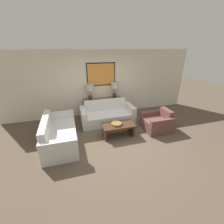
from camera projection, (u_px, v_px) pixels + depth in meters
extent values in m
plane|color=brown|center=(119.00, 142.00, 4.67)|extent=(20.00, 20.00, 0.00)
cube|color=beige|center=(101.00, 83.00, 6.25)|extent=(7.96, 0.10, 2.65)
cube|color=black|center=(101.00, 74.00, 6.05)|extent=(1.18, 0.01, 0.92)
cube|color=orange|center=(101.00, 74.00, 6.04)|extent=(1.10, 0.02, 0.84)
cube|color=brown|center=(103.00, 107.00, 6.40)|extent=(1.60, 0.36, 0.74)
cylinder|color=#333338|center=(90.00, 99.00, 6.11)|extent=(0.15, 0.15, 0.02)
sphere|color=#333338|center=(90.00, 97.00, 6.07)|extent=(0.18, 0.18, 0.18)
cylinder|color=#8C7A51|center=(90.00, 93.00, 6.00)|extent=(0.02, 0.02, 0.19)
cylinder|color=#B2ADA3|center=(90.00, 87.00, 5.91)|extent=(0.33, 0.33, 0.24)
cylinder|color=#333338|center=(115.00, 97.00, 6.38)|extent=(0.15, 0.15, 0.02)
sphere|color=#333338|center=(115.00, 95.00, 6.34)|extent=(0.18, 0.18, 0.18)
cylinder|color=#8C7A51|center=(115.00, 91.00, 6.27)|extent=(0.02, 0.02, 0.19)
cylinder|color=#B2ADA3|center=(115.00, 85.00, 6.18)|extent=(0.33, 0.33, 0.24)
cube|color=silver|center=(108.00, 119.00, 5.72)|extent=(1.64, 0.74, 0.41)
cube|color=silver|center=(105.00, 109.00, 6.04)|extent=(1.64, 0.18, 0.82)
cube|color=silver|center=(84.00, 118.00, 5.52)|extent=(0.18, 0.92, 0.64)
cube|color=silver|center=(130.00, 112.00, 5.99)|extent=(0.18, 0.92, 0.64)
cube|color=silver|center=(64.00, 136.00, 4.59)|extent=(0.74, 1.64, 0.41)
cube|color=silver|center=(47.00, 133.00, 4.39)|extent=(0.18, 1.64, 0.82)
cube|color=silver|center=(60.00, 152.00, 3.72)|extent=(0.92, 0.18, 0.64)
cube|color=silver|center=(61.00, 120.00, 5.32)|extent=(0.92, 0.18, 0.64)
cube|color=#3D2616|center=(118.00, 125.00, 4.84)|extent=(1.05, 0.56, 0.05)
cube|color=#3D2616|center=(105.00, 133.00, 4.81)|extent=(0.07, 0.45, 0.37)
cube|color=#3D2616|center=(131.00, 129.00, 5.05)|extent=(0.07, 0.45, 0.37)
cylinder|color=olive|center=(116.00, 124.00, 4.81)|extent=(0.34, 0.34, 0.06)
cube|color=brown|center=(154.00, 125.00, 5.29)|extent=(0.72, 0.58, 0.40)
cube|color=brown|center=(166.00, 119.00, 5.34)|extent=(0.18, 0.58, 0.72)
cube|color=brown|center=(151.00, 118.00, 5.60)|extent=(0.90, 0.14, 0.56)
cube|color=brown|center=(162.00, 127.00, 4.96)|extent=(0.90, 0.14, 0.56)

